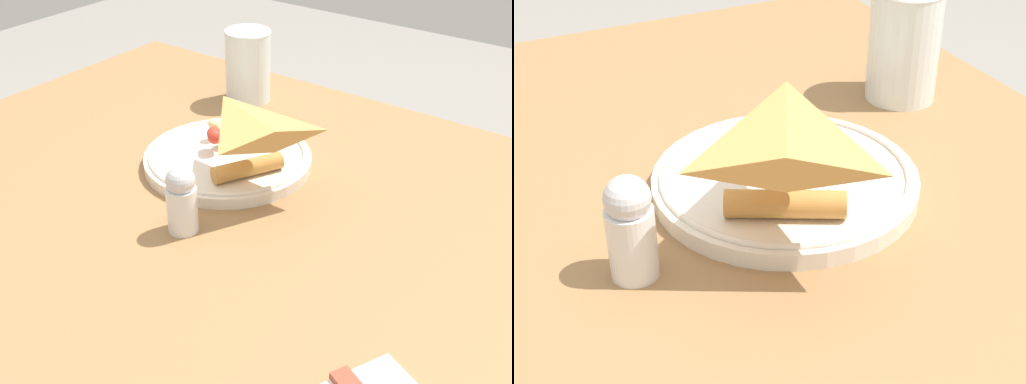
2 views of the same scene
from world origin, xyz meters
The scene contains 4 objects.
dining_table centered at (0.00, 0.00, 0.63)m, with size 1.14×0.79×0.74m.
plate_pizza centered at (-0.10, 0.06, 0.75)m, with size 0.24×0.24×0.05m.
milk_glass centered at (-0.22, 0.27, 0.79)m, with size 0.08×0.08×0.12m.
salt_shaker centered at (-0.05, -0.10, 0.78)m, with size 0.04×0.04×0.09m.
Camera 1 is at (0.41, -0.57, 1.20)m, focal length 45.00 mm.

